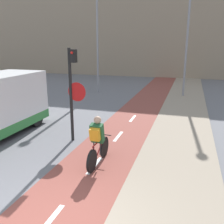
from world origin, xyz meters
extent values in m
cube|color=white|center=(0.00, 0.50, 0.02)|extent=(0.12, 1.10, 0.00)
cube|color=white|center=(0.00, 3.00, 0.02)|extent=(0.12, 1.10, 0.00)
cube|color=white|center=(0.00, 5.50, 0.02)|extent=(0.12, 1.10, 0.00)
cube|color=white|center=(0.00, 8.00, 0.02)|extent=(0.12, 1.10, 0.00)
cube|color=gray|center=(0.00, 26.26, 5.43)|extent=(60.00, 5.00, 10.85)
cylinder|color=black|center=(-1.52, 4.68, 1.66)|extent=(0.11, 0.11, 3.33)
cube|color=black|center=(-1.36, 4.68, 3.06)|extent=(0.20, 0.20, 0.44)
sphere|color=red|center=(-1.36, 4.57, 3.17)|extent=(0.09, 0.09, 0.09)
cone|color=red|center=(-1.28, 4.67, 1.83)|extent=(0.67, 0.01, 0.67)
cone|color=silver|center=(-1.28, 4.68, 1.83)|extent=(0.60, 0.02, 0.60)
cylinder|color=gray|center=(-3.98, 13.96, 3.85)|extent=(0.14, 0.14, 7.70)
cylinder|color=gray|center=(2.08, 14.24, 3.72)|extent=(0.14, 0.14, 7.44)
cylinder|color=black|center=(0.05, 2.67, 0.32)|extent=(0.07, 0.65, 0.65)
cylinder|color=black|center=(0.05, 3.72, 0.32)|extent=(0.07, 0.65, 0.65)
cylinder|color=maroon|center=(0.05, 3.40, 0.49)|extent=(0.04, 0.67, 0.40)
cylinder|color=maroon|center=(0.05, 2.91, 0.51)|extent=(0.04, 0.35, 0.43)
cylinder|color=maroon|center=(0.05, 3.24, 0.69)|extent=(0.04, 0.97, 0.07)
cylinder|color=maroon|center=(0.05, 2.87, 0.31)|extent=(0.04, 0.40, 0.05)
cylinder|color=black|center=(0.05, 3.72, 0.73)|extent=(0.46, 0.03, 0.03)
cube|color=#235B33|center=(0.05, 3.12, 0.99)|extent=(0.36, 0.31, 0.59)
sphere|color=tan|center=(0.05, 3.16, 1.37)|extent=(0.22, 0.22, 0.22)
cylinder|color=#232328|center=(-0.05, 3.09, 0.56)|extent=(0.04, 0.07, 0.41)
cylinder|color=#232328|center=(0.15, 3.09, 0.56)|extent=(0.04, 0.07, 0.41)
cube|color=orange|center=(0.05, 2.94, 1.01)|extent=(0.28, 0.23, 0.39)
cube|color=black|center=(-4.58, 6.47, 1.65)|extent=(1.74, 0.04, 0.70)
cylinder|color=black|center=(-5.45, 5.67, 0.35)|extent=(0.18, 0.70, 0.70)
cylinder|color=black|center=(-3.71, 5.67, 0.35)|extent=(0.18, 0.70, 0.70)
camera|label=1|loc=(2.46, -3.16, 3.45)|focal=40.00mm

